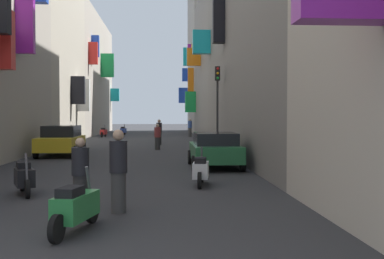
# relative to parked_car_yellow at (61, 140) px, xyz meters

# --- Properties ---
(ground_plane) EXTENTS (140.00, 140.00, 0.00)m
(ground_plane) POSITION_rel_parked_car_yellow_xyz_m (3.49, 8.76, -0.80)
(ground_plane) COLOR #2D2D30
(building_left_mid_a) EXTENTS (6.99, 12.32, 12.86)m
(building_left_mid_a) POSITION_rel_parked_car_yellow_xyz_m (-4.50, 10.71, 5.63)
(building_left_mid_a) COLOR #BCB29E
(building_left_mid_a) RESTS_ON ground
(building_left_mid_b) EXTENTS (7.39, 21.89, 12.53)m
(building_left_mid_b) POSITION_rel_parked_car_yellow_xyz_m (-4.50, 27.81, 5.47)
(building_left_mid_b) COLOR #B2A899
(building_left_mid_b) RESTS_ON ground
(building_right_mid_b) EXTENTS (7.20, 15.08, 12.81)m
(building_right_mid_b) POSITION_rel_parked_car_yellow_xyz_m (11.48, 17.50, 5.60)
(building_right_mid_b) COLOR slate
(building_right_mid_b) RESTS_ON ground
(building_right_mid_c) EXTENTS (7.30, 13.73, 19.15)m
(building_right_mid_c) POSITION_rel_parked_car_yellow_xyz_m (11.48, 31.89, 8.77)
(building_right_mid_c) COLOR gray
(building_right_mid_c) RESTS_ON ground
(parked_car_yellow) EXTENTS (2.01, 4.04, 1.54)m
(parked_car_yellow) POSITION_rel_parked_car_yellow_xyz_m (0.00, 0.00, 0.00)
(parked_car_yellow) COLOR gold
(parked_car_yellow) RESTS_ON ground
(parked_car_green) EXTENTS (1.98, 4.00, 1.39)m
(parked_car_green) POSITION_rel_parked_car_yellow_xyz_m (7.24, -5.84, -0.06)
(parked_car_green) COLOR #236638
(parked_car_green) RESTS_ON ground
(scooter_red) EXTENTS (0.57, 1.88, 1.13)m
(scooter_red) POSITION_rel_parked_car_yellow_xyz_m (-0.35, 20.06, -0.34)
(scooter_red) COLOR red
(scooter_red) RESTS_ON ground
(scooter_white) EXTENTS (0.58, 1.76, 1.13)m
(scooter_white) POSITION_rel_parked_car_yellow_xyz_m (6.30, -10.54, -0.34)
(scooter_white) COLOR silver
(scooter_white) RESTS_ON ground
(scooter_green) EXTENTS (0.71, 1.96, 1.13)m
(scooter_green) POSITION_rel_parked_car_yellow_xyz_m (3.62, -15.95, -0.34)
(scooter_green) COLOR #287F3D
(scooter_green) RESTS_ON ground
(scooter_blue) EXTENTS (0.58, 1.87, 1.13)m
(scooter_blue) POSITION_rel_parked_car_yellow_xyz_m (1.17, 23.89, -0.34)
(scooter_blue) COLOR #2D4CAD
(scooter_blue) RESTS_ON ground
(scooter_black) EXTENTS (0.79, 1.69, 1.13)m
(scooter_black) POSITION_rel_parked_car_yellow_xyz_m (1.54, -11.82, -0.34)
(scooter_black) COLOR black
(scooter_black) RESTS_ON ground
(pedestrian_crossing) EXTENTS (0.47, 0.47, 1.55)m
(pedestrian_crossing) POSITION_rel_parked_car_yellow_xyz_m (4.86, 3.72, -0.03)
(pedestrian_crossing) COLOR #2E2E2E
(pedestrian_crossing) RESTS_ON ground
(pedestrian_near_left) EXTENTS (0.41, 0.41, 1.76)m
(pedestrian_near_left) POSITION_rel_parked_car_yellow_xyz_m (4.92, 8.43, 0.08)
(pedestrian_near_left) COLOR #262626
(pedestrian_near_left) RESTS_ON ground
(pedestrian_near_right) EXTENTS (0.41, 0.41, 1.79)m
(pedestrian_near_right) POSITION_rel_parked_car_yellow_xyz_m (4.23, -14.31, 0.10)
(pedestrian_near_right) COLOR #383838
(pedestrian_near_right) RESTS_ON ground
(pedestrian_mid_street) EXTENTS (0.48, 0.48, 1.61)m
(pedestrian_mid_street) POSITION_rel_parked_car_yellow_xyz_m (3.38, -14.04, -0.00)
(pedestrian_mid_street) COLOR #2A2A2A
(pedestrian_mid_street) RESTS_ON ground
(pedestrian_far_away) EXTENTS (0.50, 0.50, 1.71)m
(pedestrian_far_away) POSITION_rel_parked_car_yellow_xyz_m (7.72, 19.89, 0.05)
(pedestrian_far_away) COLOR #3C3C3C
(pedestrian_far_away) RESTS_ON ground
(traffic_light_near_corner) EXTENTS (0.26, 0.34, 4.66)m
(traffic_light_near_corner) POSITION_rel_parked_car_yellow_xyz_m (8.09, 0.72, 2.35)
(traffic_light_near_corner) COLOR #2D2D2D
(traffic_light_near_corner) RESTS_ON ground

